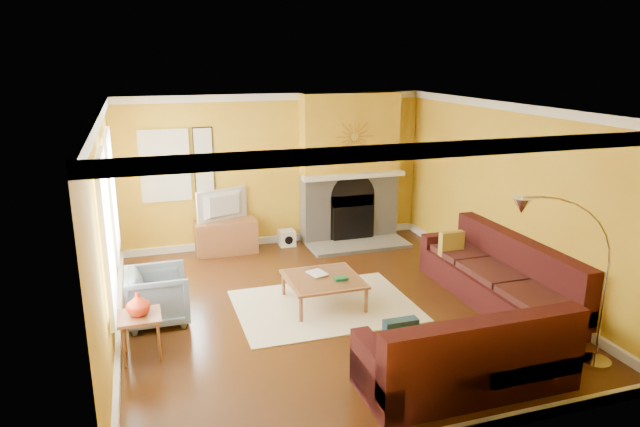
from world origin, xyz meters
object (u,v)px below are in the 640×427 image
object	(u,v)px
coffee_table	(323,291)
media_console	(226,237)
armchair	(158,296)
side_table	(141,336)
arc_lamp	(565,287)
sectional_sofa	(440,291)

from	to	relation	value
coffee_table	media_console	size ratio (longest dim) A/B	0.96
armchair	side_table	xyz separation A→B (m)	(-0.23, -0.87, -0.10)
media_console	armchair	distance (m)	2.73
media_console	coffee_table	bearing A→B (deg)	-69.97
media_console	armchair	world-z (taller)	armchair
side_table	arc_lamp	xyz separation A→B (m)	(4.27, -1.74, 0.74)
side_table	arc_lamp	size ratio (longest dim) A/B	0.26
media_console	side_table	bearing A→B (deg)	-114.29
media_console	side_table	size ratio (longest dim) A/B	2.02
arc_lamp	media_console	bearing A→B (deg)	118.95
coffee_table	side_table	distance (m)	2.53
media_console	armchair	bearing A→B (deg)	-117.42
sectional_sofa	media_console	world-z (taller)	sectional_sofa
sectional_sofa	coffee_table	bearing A→B (deg)	139.84
coffee_table	side_table	size ratio (longest dim) A/B	1.94
coffee_table	arc_lamp	bearing A→B (deg)	-53.11
side_table	media_console	bearing A→B (deg)	65.71
sectional_sofa	media_console	xyz separation A→B (m)	(-2.16, 3.60, -0.16)
armchair	arc_lamp	size ratio (longest dim) A/B	0.39
coffee_table	media_console	bearing A→B (deg)	110.03
coffee_table	side_table	world-z (taller)	side_table
armchair	arc_lamp	world-z (taller)	arc_lamp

